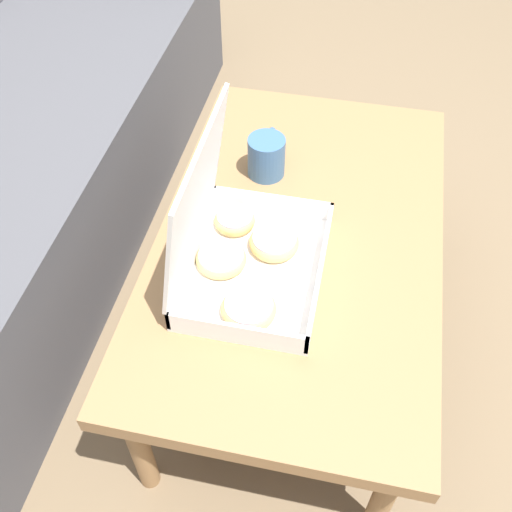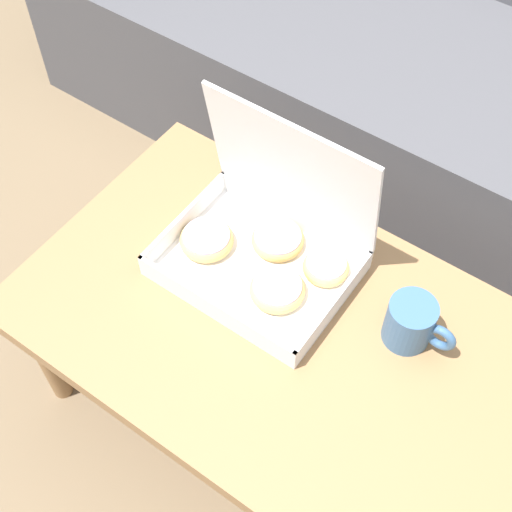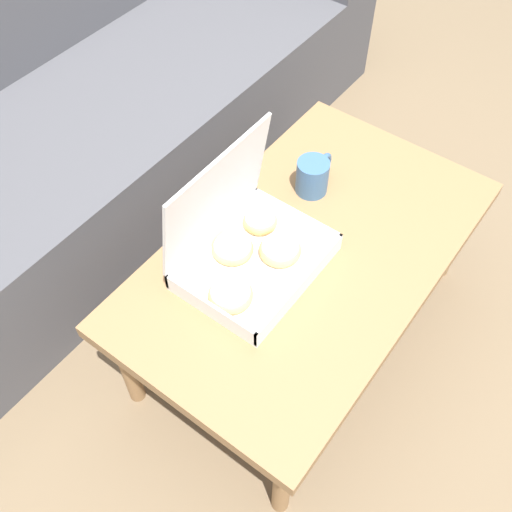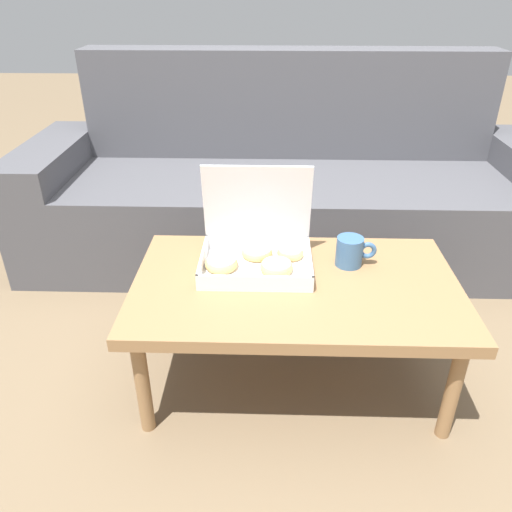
{
  "view_description": "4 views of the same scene",
  "coord_description": "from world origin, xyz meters",
  "px_view_note": "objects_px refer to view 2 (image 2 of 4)",
  "views": [
    {
      "loc": [
        -0.9,
        -0.25,
        1.36
      ],
      "look_at": [
        -0.13,
        -0.08,
        0.44
      ],
      "focal_mm": 42.0,
      "sensor_mm": 36.0,
      "label": 1
    },
    {
      "loc": [
        0.33,
        -0.73,
        1.55
      ],
      "look_at": [
        -0.13,
        -0.08,
        0.44
      ],
      "focal_mm": 50.0,
      "sensor_mm": 36.0,
      "label": 2
    },
    {
      "loc": [
        -0.84,
        -0.61,
        1.6
      ],
      "look_at": [
        -0.13,
        -0.08,
        0.44
      ],
      "focal_mm": 42.0,
      "sensor_mm": 36.0,
      "label": 3
    },
    {
      "loc": [
        -0.09,
        -1.5,
        1.24
      ],
      "look_at": [
        -0.13,
        -0.08,
        0.44
      ],
      "focal_mm": 35.0,
      "sensor_mm": 36.0,
      "label": 4
    }
  ],
  "objects_px": {
    "couch": "(495,80)",
    "coffee_table": "(289,340)",
    "pastry_box": "(268,244)",
    "coffee_mug": "(411,323)"
  },
  "relations": [
    {
      "from": "coffee_table",
      "to": "coffee_mug",
      "type": "relative_size",
      "value": 7.73
    },
    {
      "from": "pastry_box",
      "to": "coffee_mug",
      "type": "distance_m",
      "value": 0.31
    },
    {
      "from": "couch",
      "to": "coffee_table",
      "type": "height_order",
      "value": "couch"
    },
    {
      "from": "coffee_mug",
      "to": "coffee_table",
      "type": "bearing_deg",
      "value": -148.3
    },
    {
      "from": "couch",
      "to": "coffee_mug",
      "type": "distance_m",
      "value": 0.89
    },
    {
      "from": "couch",
      "to": "pastry_box",
      "type": "xyz_separation_m",
      "value": [
        -0.13,
        -0.86,
        0.14
      ]
    },
    {
      "from": "coffee_table",
      "to": "pastry_box",
      "type": "bearing_deg",
      "value": 139.62
    },
    {
      "from": "pastry_box",
      "to": "coffee_table",
      "type": "bearing_deg",
      "value": -40.38
    },
    {
      "from": "couch",
      "to": "coffee_mug",
      "type": "xyz_separation_m",
      "value": [
        0.18,
        -0.86,
        0.13
      ]
    },
    {
      "from": "couch",
      "to": "coffee_table",
      "type": "xyz_separation_m",
      "value": [
        0.0,
        -0.97,
        0.04
      ]
    }
  ]
}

